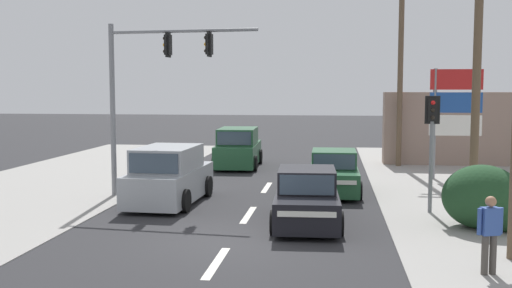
# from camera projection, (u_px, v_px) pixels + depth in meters

# --- Properties ---
(ground_plane) EXTENTS (140.00, 140.00, 0.00)m
(ground_plane) POSITION_uv_depth(u_px,v_px,m) (232.00, 240.00, 14.98)
(ground_plane) COLOR #28282B
(lane_dash_near) EXTENTS (0.20, 2.40, 0.01)m
(lane_dash_near) POSITION_uv_depth(u_px,v_px,m) (216.00, 263.00, 13.01)
(lane_dash_near) COLOR silver
(lane_dash_near) RESTS_ON ground
(lane_dash_mid) EXTENTS (0.20, 2.40, 0.01)m
(lane_dash_mid) POSITION_uv_depth(u_px,v_px,m) (248.00, 215.00, 17.94)
(lane_dash_mid) COLOR silver
(lane_dash_mid) RESTS_ON ground
(lane_dash_far) EXTENTS (0.20, 2.40, 0.01)m
(lane_dash_far) POSITION_uv_depth(u_px,v_px,m) (267.00, 187.00, 22.88)
(lane_dash_far) COLOR silver
(lane_dash_far) RESTS_ON ground
(kerb_left_verge) EXTENTS (8.00, 40.00, 0.02)m
(kerb_left_verge) POSITION_uv_depth(u_px,v_px,m) (1.00, 201.00, 20.01)
(kerb_left_verge) COLOR gray
(kerb_left_verge) RESTS_ON ground
(utility_pole_midground_right) EXTENTS (1.80, 0.26, 9.51)m
(utility_pole_midground_right) POSITION_uv_depth(u_px,v_px,m) (478.00, 49.00, 18.38)
(utility_pole_midground_right) COLOR brown
(utility_pole_midground_right) RESTS_ON ground
(utility_pole_background_right) EXTENTS (1.80, 0.26, 10.55)m
(utility_pole_background_right) POSITION_uv_depth(u_px,v_px,m) (401.00, 52.00, 28.64)
(utility_pole_background_right) COLOR brown
(utility_pole_background_right) RESTS_ON ground
(traffic_signal_mast) EXTENTS (5.27, 0.63, 6.00)m
(traffic_signal_mast) POSITION_uv_depth(u_px,v_px,m) (147.00, 78.00, 20.51)
(traffic_signal_mast) COLOR slate
(traffic_signal_mast) RESTS_ON ground
(pedestal_signal_right_kerb) EXTENTS (0.44, 0.29, 3.56)m
(pedestal_signal_right_kerb) POSITION_uv_depth(u_px,v_px,m) (432.00, 134.00, 17.96)
(pedestal_signal_right_kerb) COLOR slate
(pedestal_signal_right_kerb) RESTS_ON ground
(shopping_plaza_sign) EXTENTS (2.10, 0.16, 4.60)m
(shopping_plaza_sign) POSITION_uv_depth(u_px,v_px,m) (456.00, 108.00, 24.72)
(shopping_plaza_sign) COLOR slate
(shopping_plaza_sign) RESTS_ON ground
(roadside_bush) EXTENTS (2.22, 1.90, 1.74)m
(roadside_bush) POSITION_uv_depth(u_px,v_px,m) (486.00, 199.00, 16.07)
(roadside_bush) COLOR #1E4223
(roadside_bush) RESTS_ON ground
(shopfront_wall_far) EXTENTS (12.00, 1.00, 3.60)m
(shopfront_wall_far) POSITION_uv_depth(u_px,v_px,m) (508.00, 129.00, 29.22)
(shopfront_wall_far) COLOR gray
(shopfront_wall_far) RESTS_ON ground
(sedan_crossing_left) EXTENTS (2.03, 4.30, 1.56)m
(sedan_crossing_left) POSITION_uv_depth(u_px,v_px,m) (307.00, 199.00, 16.70)
(sedan_crossing_left) COLOR black
(sedan_crossing_left) RESTS_ON ground
(sedan_oncoming_mid) EXTENTS (1.91, 4.25, 1.56)m
(sedan_oncoming_mid) POSITION_uv_depth(u_px,v_px,m) (334.00, 174.00, 21.66)
(sedan_oncoming_mid) COLOR #235633
(sedan_oncoming_mid) RESTS_ON ground
(suv_kerbside_parked) EXTENTS (2.20, 4.61, 1.90)m
(suv_kerbside_parked) POSITION_uv_depth(u_px,v_px,m) (169.00, 177.00, 19.68)
(suv_kerbside_parked) COLOR #A3A8AD
(suv_kerbside_parked) RESTS_ON ground
(suv_receding_far) EXTENTS (2.18, 4.60, 1.90)m
(suv_receding_far) POSITION_uv_depth(u_px,v_px,m) (238.00, 149.00, 28.78)
(suv_receding_far) COLOR #235633
(suv_receding_far) RESTS_ON ground
(pedestrian_at_kerb) EXTENTS (0.54, 0.32, 1.63)m
(pedestrian_at_kerb) POSITION_uv_depth(u_px,v_px,m) (490.00, 231.00, 12.05)
(pedestrian_at_kerb) COLOR #47423D
(pedestrian_at_kerb) RESTS_ON ground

